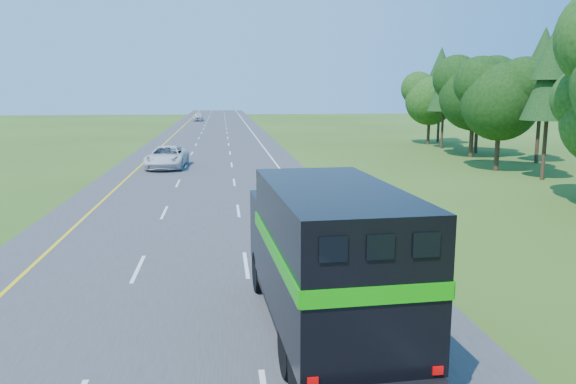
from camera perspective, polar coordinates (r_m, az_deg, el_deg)
name	(u,v)px	position (r m, az deg, el deg)	size (l,w,h in m)	color
road	(210,161)	(49.09, -7.95, 3.15)	(15.00, 260.00, 0.04)	#38383A
lane_markings	(210,161)	(49.09, -7.95, 3.18)	(11.15, 260.00, 0.01)	yellow
horse_truck	(325,256)	(13.45, 3.81, -6.53)	(3.17, 8.84, 3.86)	black
white_suv	(167,157)	(45.02, -12.21, 3.50)	(2.82, 6.12, 1.70)	silver
far_car	(198,117)	(115.43, -9.12, 7.55)	(1.96, 4.88, 1.66)	silver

